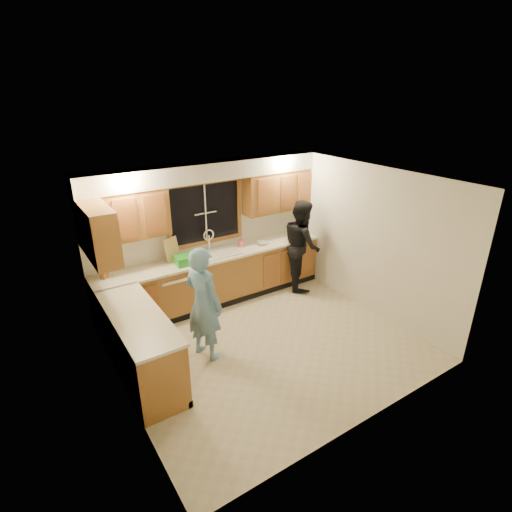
{
  "coord_description": "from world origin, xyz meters",
  "views": [
    {
      "loc": [
        -2.92,
        -4.18,
        3.61
      ],
      "look_at": [
        0.24,
        0.65,
        1.17
      ],
      "focal_mm": 28.0,
      "sensor_mm": 36.0,
      "label": 1
    }
  ],
  "objects": [
    {
      "name": "base_cabinets_back",
      "position": [
        0.0,
        1.6,
        0.44
      ],
      "size": [
        4.2,
        0.6,
        0.88
      ],
      "primitive_type": "cube",
      "color": "#A56B2F",
      "rests_on": "ground"
    },
    {
      "name": "upper_cabinets_left",
      "position": [
        -1.43,
        1.73,
        1.83
      ],
      "size": [
        1.35,
        0.33,
        0.75
      ],
      "primitive_type": "cube",
      "color": "#A56B2F",
      "rests_on": "wall_back"
    },
    {
      "name": "wall_back",
      "position": [
        0.0,
        1.9,
        1.25
      ],
      "size": [
        4.2,
        0.0,
        4.2
      ],
      "primitive_type": "plane",
      "rotation": [
        1.57,
        0.0,
        0.0
      ],
      "color": "white",
      "rests_on": "ground"
    },
    {
      "name": "sink",
      "position": [
        0.0,
        1.6,
        0.86
      ],
      "size": [
        0.86,
        0.52,
        0.57
      ],
      "color": "white",
      "rests_on": "countertop_back"
    },
    {
      "name": "countertop_left",
      "position": [
        -1.79,
        0.35,
        0.9
      ],
      "size": [
        0.63,
        1.9,
        0.04
      ],
      "primitive_type": "cube",
      "color": "white",
      "rests_on": "base_cabinets_left"
    },
    {
      "name": "countertop_back",
      "position": [
        0.0,
        1.58,
        0.9
      ],
      "size": [
        4.2,
        0.63,
        0.04
      ],
      "primitive_type": "cube",
      "color": "white",
      "rests_on": "base_cabinets_back"
    },
    {
      "name": "dishwasher",
      "position": [
        -0.85,
        1.59,
        0.41
      ],
      "size": [
        0.6,
        0.56,
        0.82
      ],
      "primitive_type": "cube",
      "color": "white",
      "rests_on": "floor"
    },
    {
      "name": "man",
      "position": [
        -0.88,
        0.26,
        0.85
      ],
      "size": [
        0.6,
        0.72,
        1.69
      ],
      "primitive_type": "imported",
      "rotation": [
        0.0,
        0.0,
        1.93
      ],
      "color": "#6A9FC8",
      "rests_on": "floor"
    },
    {
      "name": "dish_crate",
      "position": [
        -0.6,
        1.5,
        0.99
      ],
      "size": [
        0.33,
        0.32,
        0.15
      ],
      "primitive_type": "cube",
      "rotation": [
        0.0,
        0.0,
        -0.08
      ],
      "color": "green",
      "rests_on": "countertop_back"
    },
    {
      "name": "ceiling",
      "position": [
        0.0,
        0.0,
        2.5
      ],
      "size": [
        4.2,
        4.2,
        0.0
      ],
      "primitive_type": "plane",
      "rotation": [
        3.14,
        0.0,
        0.0
      ],
      "color": "silver"
    },
    {
      "name": "woman",
      "position": [
        1.67,
        1.24,
        0.86
      ],
      "size": [
        0.94,
        1.03,
        1.72
      ],
      "primitive_type": "imported",
      "rotation": [
        0.0,
        0.0,
        1.14
      ],
      "color": "black",
      "rests_on": "floor"
    },
    {
      "name": "bowl",
      "position": [
        0.98,
        1.55,
        0.95
      ],
      "size": [
        0.22,
        0.22,
        0.05
      ],
      "primitive_type": "imported",
      "rotation": [
        0.0,
        0.0,
        -0.05
      ],
      "color": "silver",
      "rests_on": "countertop_back"
    },
    {
      "name": "floor",
      "position": [
        0.0,
        0.0,
        0.0
      ],
      "size": [
        4.2,
        4.2,
        0.0
      ],
      "primitive_type": "plane",
      "color": "beige",
      "rests_on": "ground"
    },
    {
      "name": "can_left",
      "position": [
        -0.31,
        1.42,
        0.98
      ],
      "size": [
        0.07,
        0.07,
        0.12
      ],
      "primitive_type": "cylinder",
      "rotation": [
        0.0,
        0.0,
        0.03
      ],
      "color": "#B8A58E",
      "rests_on": "countertop_back"
    },
    {
      "name": "wall_left",
      "position": [
        -2.1,
        0.0,
        1.25
      ],
      "size": [
        0.0,
        3.8,
        3.8
      ],
      "primitive_type": "plane",
      "rotation": [
        1.57,
        0.0,
        1.57
      ],
      "color": "white",
      "rests_on": "ground"
    },
    {
      "name": "cutting_board",
      "position": [
        -0.71,
        1.76,
        1.12
      ],
      "size": [
        0.31,
        0.21,
        0.39
      ],
      "primitive_type": "cube",
      "rotation": [
        -0.21,
        0.0,
        0.4
      ],
      "color": "tan",
      "rests_on": "countertop_back"
    },
    {
      "name": "can_right",
      "position": [
        -0.3,
        1.42,
        0.97
      ],
      "size": [
        0.07,
        0.07,
        0.11
      ],
      "primitive_type": "cylinder",
      "rotation": [
        0.0,
        0.0,
        0.29
      ],
      "color": "#B8A58E",
      "rests_on": "countertop_back"
    },
    {
      "name": "base_cabinets_left",
      "position": [
        -1.8,
        0.35,
        0.44
      ],
      "size": [
        0.6,
        1.9,
        0.88
      ],
      "primitive_type": "cube",
      "color": "#A56B2F",
      "rests_on": "ground"
    },
    {
      "name": "soap_bottle",
      "position": [
        0.59,
        1.67,
        1.01
      ],
      "size": [
        0.1,
        0.1,
        0.18
      ],
      "primitive_type": "imported",
      "rotation": [
        0.0,
        0.0,
        0.36
      ],
      "color": "#F65D82",
      "rests_on": "countertop_back"
    },
    {
      "name": "window_frame",
      "position": [
        0.0,
        1.89,
        1.6
      ],
      "size": [
        1.44,
        0.03,
        1.14
      ],
      "color": "black",
      "rests_on": "wall_back"
    },
    {
      "name": "soffit",
      "position": [
        0.0,
        1.72,
        2.35
      ],
      "size": [
        4.2,
        0.35,
        0.3
      ],
      "primitive_type": "cube",
      "color": "silver",
      "rests_on": "wall_back"
    },
    {
      "name": "knife_block",
      "position": [
        -1.85,
        1.69,
        1.02
      ],
      "size": [
        0.14,
        0.14,
        0.2
      ],
      "primitive_type": "cube",
      "rotation": [
        0.0,
        0.0,
        0.61
      ],
      "color": "#A25F2C",
      "rests_on": "countertop_back"
    },
    {
      "name": "upper_cabinets_right",
      "position": [
        1.43,
        1.73,
        1.83
      ],
      "size": [
        1.35,
        0.33,
        0.75
      ],
      "primitive_type": "cube",
      "color": "#A56B2F",
      "rests_on": "wall_back"
    },
    {
      "name": "upper_cabinets_return",
      "position": [
        -1.94,
        1.12,
        1.83
      ],
      "size": [
        0.33,
        0.9,
        0.75
      ],
      "primitive_type": "cube",
      "color": "#A56B2F",
      "rests_on": "wall_left"
    },
    {
      "name": "wall_right",
      "position": [
        2.1,
        0.0,
        1.25
      ],
      "size": [
        0.0,
        3.8,
        3.8
      ],
      "primitive_type": "plane",
      "rotation": [
        1.57,
        0.0,
        -1.57
      ],
      "color": "white",
      "rests_on": "ground"
    },
    {
      "name": "stove",
      "position": [
        -1.8,
        -0.22,
        0.45
      ],
      "size": [
        0.58,
        0.75,
        0.9
      ],
      "primitive_type": "cube",
      "color": "white",
      "rests_on": "floor"
    }
  ]
}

